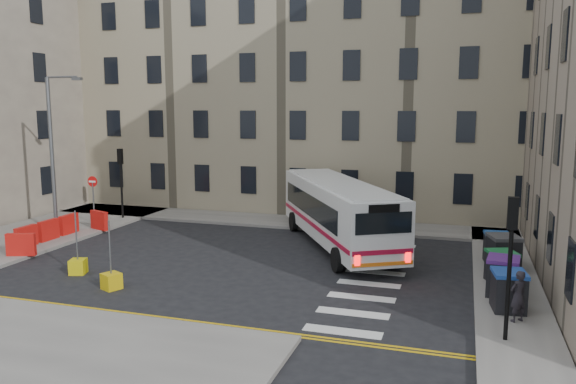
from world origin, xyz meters
The scene contains 19 objects.
ground centered at (0.00, 0.00, 0.00)m, with size 120.00×120.00×0.00m, color black.
pavement_north centered at (-6.00, 8.60, 0.07)m, with size 36.00×3.20×0.15m, color slate.
pavement_east centered at (9.00, 4.00, 0.07)m, with size 2.40×26.00×0.15m, color slate.
pavement_west centered at (-14.00, 1.00, 0.07)m, with size 6.00×22.00×0.15m, color slate.
terrace_north centered at (-7.00, 15.50, 8.62)m, with size 38.30×10.80×17.20m.
traffic_light_east centered at (8.60, -5.50, 2.87)m, with size 0.28×0.22×4.10m.
traffic_light_nw centered at (-12.00, 6.50, 2.87)m, with size 0.28×0.22×4.10m.
streetlamp centered at (-13.00, 2.00, 4.34)m, with size 0.50×0.22×8.14m.
no_entry_north centered at (-12.50, 4.50, 2.08)m, with size 0.60×0.08×3.00m.
roadworks_barriers centered at (-11.84, 0.50, 0.65)m, with size 1.66×6.26×1.00m.
bus centered at (1.59, 4.08, 1.79)m, with size 7.94×11.12×3.10m.
wheelie_bin_a centered at (8.82, -2.98, 0.80)m, with size 1.16×1.29×1.30m.
wheelie_bin_b centered at (8.72, -1.45, 0.83)m, with size 1.19×1.33×1.34m.
wheelie_bin_c centered at (8.77, 0.01, 0.76)m, with size 1.28×1.36×1.21m.
wheelie_bin_d centered at (8.93, 1.83, 0.87)m, with size 1.43×1.54×1.42m.
wheelie_bin_e centered at (8.73, 2.84, 0.80)m, with size 1.13×1.27×1.28m.
pedestrian centered at (9.02, -3.95, 0.96)m, with size 0.59×0.39×1.61m, color black.
bollard_yellow centered at (-7.43, -3.43, 0.30)m, with size 0.60×0.60×0.60m, color #CBB80B.
bollard_chevron centered at (-5.00, -4.67, 0.30)m, with size 0.60×0.60×0.60m, color gold.
Camera 1 is at (7.27, -21.78, 6.70)m, focal length 35.00 mm.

